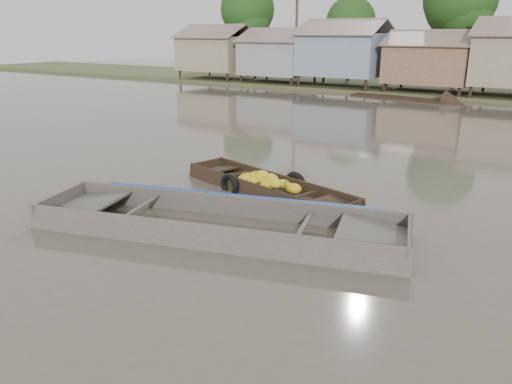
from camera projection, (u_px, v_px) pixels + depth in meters
The scene contains 3 objects.
ground at pixel (241, 241), 11.00m from camera, with size 120.00×120.00×0.00m, color #50493D.
banana_boat at pixel (266, 186), 14.33m from camera, with size 6.04×2.88×0.85m.
viewer_boat at pixel (219, 228), 11.53m from camera, with size 8.91×4.54×0.69m.
Camera 1 is at (5.79, -8.32, 4.41)m, focal length 35.00 mm.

